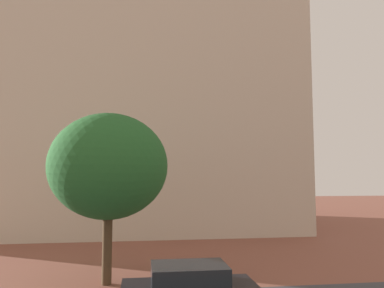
# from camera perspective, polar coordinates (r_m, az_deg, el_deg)

# --- Properties ---
(landmark_building) EXTENTS (25.85, 15.95, 36.66)m
(landmark_building) POSITION_cam_1_polar(r_m,az_deg,el_deg) (32.62, -9.53, 7.86)
(landmark_building) COLOR beige
(landmark_building) RESTS_ON ground_plane
(tree_curb_far) EXTENTS (4.70, 4.70, 6.71)m
(tree_curb_far) POSITION_cam_1_polar(r_m,az_deg,el_deg) (14.85, -12.98, -3.45)
(tree_curb_far) COLOR #4C3823
(tree_curb_far) RESTS_ON ground_plane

